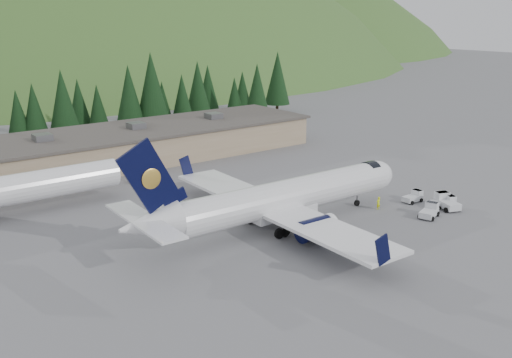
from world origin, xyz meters
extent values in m
plane|color=slate|center=(0.00, 0.00, 0.00)|extent=(600.00, 600.00, 0.00)
cylinder|color=white|center=(0.00, 0.00, 3.42)|extent=(28.23, 4.49, 3.78)
ellipsoid|color=white|center=(14.06, -0.36, 3.42)|extent=(5.01, 3.90, 3.78)
cylinder|color=black|center=(13.06, -0.33, 3.87)|extent=(1.49, 3.15, 3.12)
cone|color=white|center=(-17.08, 0.43, 3.82)|extent=(6.12, 3.93, 3.78)
cube|color=white|center=(-1.00, 0.03, 1.83)|extent=(8.12, 3.42, 1.00)
cube|color=white|center=(-2.01, 0.05, 2.41)|extent=(6.39, 34.30, 0.35)
cube|color=black|center=(-3.08, 17.17, 3.72)|extent=(2.04, 0.20, 2.89)
cube|color=black|center=(-3.95, -16.99, 3.72)|extent=(2.04, 0.20, 2.89)
cylinder|color=black|center=(-0.86, 5.85, 1.56)|extent=(4.28, 2.42, 2.31)
cylinder|color=white|center=(1.05, 5.80, 1.56)|extent=(0.66, 2.47, 2.45)
cube|color=white|center=(-0.86, 5.85, 2.11)|extent=(2.22, 0.31, 0.90)
cylinder|color=black|center=(-1.15, -5.80, 1.56)|extent=(4.28, 2.42, 2.31)
cylinder|color=white|center=(0.76, -5.85, 1.56)|extent=(0.66, 2.47, 2.45)
cube|color=white|center=(-1.15, -5.80, 2.11)|extent=(2.22, 0.31, 0.90)
cube|color=black|center=(-16.88, 0.43, 8.52)|extent=(6.22, 0.46, 7.38)
ellipsoid|color=gold|center=(-16.67, 0.62, 8.32)|extent=(1.99, 0.23, 1.99)
ellipsoid|color=gold|center=(-16.68, 0.22, 8.32)|extent=(1.99, 0.23, 1.99)
cube|color=black|center=(-14.27, 0.36, 5.91)|extent=(2.78, 0.32, 1.99)
cube|color=white|center=(-17.58, 0.45, 4.32)|extent=(2.93, 12.62, 0.22)
cylinder|color=slate|center=(11.05, -0.28, 0.90)|extent=(0.21, 0.21, 1.81)
cylinder|color=black|center=(11.05, -0.28, 0.38)|extent=(0.77, 0.30, 0.76)
cylinder|color=slate|center=(-2.95, 2.79, 1.00)|extent=(0.25, 0.25, 2.01)
cylinder|color=black|center=(-2.54, 2.78, 0.55)|extent=(1.11, 0.38, 1.11)
cylinder|color=black|center=(-3.35, 2.80, 0.55)|extent=(1.11, 0.38, 1.11)
cylinder|color=slate|center=(-3.08, -2.64, 1.00)|extent=(0.25, 0.25, 2.01)
cylinder|color=black|center=(-2.68, -2.65, 0.55)|extent=(1.11, 0.38, 1.11)
cylinder|color=black|center=(-3.48, -2.63, 0.55)|extent=(1.11, 0.38, 1.11)
cylinder|color=white|center=(-22.00, 22.00, 3.20)|extent=(22.00, 3.60, 3.60)
cube|color=silver|center=(17.80, -3.50, 0.50)|extent=(2.71, 1.37, 0.63)
cube|color=silver|center=(18.70, -3.51, 1.04)|extent=(0.91, 1.27, 0.81)
cube|color=black|center=(18.70, -3.51, 1.40)|extent=(0.82, 1.18, 0.09)
cylinder|color=black|center=(18.70, -2.78, 0.25)|extent=(0.51, 0.20, 0.50)
cylinder|color=black|center=(18.69, -4.23, 0.25)|extent=(0.51, 0.20, 0.50)
cylinder|color=black|center=(16.90, -2.77, 0.25)|extent=(0.51, 0.20, 0.50)
cylinder|color=black|center=(16.89, -4.22, 0.25)|extent=(0.51, 0.20, 0.50)
cube|color=silver|center=(19.02, -7.18, 0.52)|extent=(3.20, 2.53, 0.67)
cube|color=silver|center=(19.88, -7.59, 1.10)|extent=(1.44, 1.62, 0.86)
cube|color=black|center=(19.88, -7.59, 1.48)|extent=(1.31, 1.49, 0.10)
cylinder|color=black|center=(20.21, -6.91, 0.27)|extent=(0.57, 0.42, 0.53)
cylinder|color=black|center=(19.55, -8.28, 0.27)|extent=(0.57, 0.42, 0.53)
cylinder|color=black|center=(18.50, -6.07, 0.27)|extent=(0.57, 0.42, 0.53)
cylinder|color=black|center=(17.83, -7.45, 0.27)|extent=(0.57, 0.42, 0.53)
cube|color=silver|center=(18.99, -7.78, 0.63)|extent=(2.80, 3.83, 0.80)
cube|color=silver|center=(19.39, -6.70, 1.32)|extent=(1.91, 1.63, 1.03)
cube|color=black|center=(19.39, -6.70, 1.78)|extent=(1.76, 1.49, 0.11)
cylinder|color=black|center=(18.53, -6.38, 0.32)|extent=(0.46, 0.69, 0.64)
cylinder|color=black|center=(20.25, -7.02, 0.32)|extent=(0.46, 0.69, 0.64)
cylinder|color=black|center=(17.74, -8.54, 0.32)|extent=(0.46, 0.69, 0.64)
cylinder|color=black|center=(19.46, -9.17, 0.32)|extent=(0.46, 0.69, 0.64)
cube|color=#937C5C|center=(-5.00, 38.00, 2.40)|extent=(70.00, 16.00, 4.80)
cube|color=#47423D|center=(-5.00, 38.00, 4.95)|extent=(71.00, 17.00, 0.40)
cube|color=slate|center=(-15.00, 38.00, 5.60)|extent=(2.50, 2.50, 1.00)
cube|color=slate|center=(0.00, 38.00, 5.60)|extent=(2.50, 2.50, 1.00)
cube|color=slate|center=(15.00, 38.00, 5.60)|extent=(2.50, 2.50, 1.00)
cube|color=silver|center=(14.67, -8.29, 0.55)|extent=(3.34, 2.40, 0.70)
cube|color=silver|center=(15.63, -7.97, 1.16)|extent=(1.41, 1.66, 0.91)
cube|color=black|center=(15.63, -7.97, 1.56)|extent=(1.28, 1.53, 0.10)
cylinder|color=black|center=(15.37, -7.21, 0.28)|extent=(0.60, 0.39, 0.56)
cylinder|color=black|center=(15.88, -8.73, 0.28)|extent=(0.60, 0.39, 0.56)
cylinder|color=black|center=(13.46, -7.85, 0.28)|extent=(0.60, 0.39, 0.56)
cylinder|color=black|center=(13.98, -9.38, 0.28)|extent=(0.60, 0.39, 0.56)
imported|color=#EFFF10|center=(12.15, -2.76, 0.80)|extent=(0.60, 0.40, 1.61)
cone|color=black|center=(-11.66, 62.75, 5.61)|extent=(4.11, 4.11, 8.42)
cone|color=black|center=(-8.96, 61.78, 6.23)|extent=(4.57, 4.57, 9.35)
cone|color=black|center=(-4.03, 60.15, 7.54)|extent=(5.53, 5.53, 11.32)
cone|color=black|center=(1.34, 66.70, 6.03)|extent=(4.42, 4.42, 9.05)
cone|color=black|center=(3.71, 62.79, 5.49)|extent=(4.03, 4.03, 8.24)
cone|color=black|center=(8.76, 58.79, 7.68)|extent=(5.64, 5.64, 11.53)
cone|color=black|center=(13.47, 58.17, 9.00)|extent=(6.60, 6.60, 13.50)
cone|color=black|center=(17.44, 61.42, 5.37)|extent=(3.94, 3.94, 8.05)
cone|color=black|center=(20.70, 58.68, 6.22)|extent=(4.56, 4.56, 9.33)
cone|color=black|center=(26.25, 61.31, 7.52)|extent=(5.51, 5.51, 11.28)
cone|color=black|center=(31.41, 65.31, 6.74)|extent=(4.94, 4.94, 10.11)
cone|color=black|center=(33.81, 58.11, 5.41)|extent=(3.96, 3.96, 8.11)
cone|color=black|center=(37.77, 54.99, 7.13)|extent=(5.23, 5.23, 10.70)
cone|color=black|center=(42.44, 66.94, 5.47)|extent=(4.01, 4.01, 8.21)
cone|color=black|center=(47.36, 59.52, 8.25)|extent=(6.05, 6.05, 12.37)
ellipsoid|color=#325119|center=(40.00, 200.00, -85.00)|extent=(420.00, 300.00, 300.00)
ellipsoid|color=#325119|center=(160.00, 240.00, -85.00)|extent=(392.00, 280.00, 280.00)
camera|label=1|loc=(-39.85, -46.10, 23.16)|focal=40.00mm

